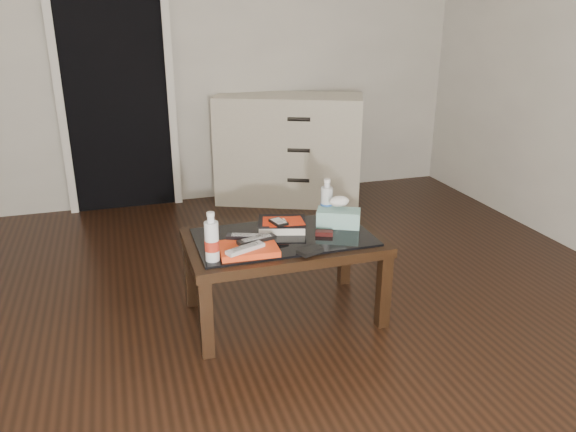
# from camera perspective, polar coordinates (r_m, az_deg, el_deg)

# --- Properties ---
(ground) EXTENTS (5.00, 5.00, 0.00)m
(ground) POSITION_cam_1_polar(r_m,az_deg,el_deg) (2.74, -5.00, -14.71)
(ground) COLOR black
(ground) RESTS_ON ground
(doorway) EXTENTS (0.90, 0.08, 2.07)m
(doorway) POSITION_cam_1_polar(r_m,az_deg,el_deg) (4.70, -17.15, 12.85)
(doorway) COLOR black
(doorway) RESTS_ON ground
(coffee_table) EXTENTS (1.00, 0.60, 0.46)m
(coffee_table) POSITION_cam_1_polar(r_m,az_deg,el_deg) (2.93, -0.46, -3.22)
(coffee_table) COLOR black
(coffee_table) RESTS_ON ground
(dresser) EXTENTS (1.30, 0.94, 0.90)m
(dresser) POSITION_cam_1_polar(r_m,az_deg,el_deg) (4.78, 0.10, 6.83)
(dresser) COLOR beige
(dresser) RESTS_ON ground
(magazines) EXTENTS (0.29, 0.22, 0.03)m
(magazines) POSITION_cam_1_polar(r_m,az_deg,el_deg) (2.72, -4.08, -3.34)
(magazines) COLOR red
(magazines) RESTS_ON coffee_table
(remote_silver) EXTENTS (0.20, 0.12, 0.02)m
(remote_silver) POSITION_cam_1_polar(r_m,az_deg,el_deg) (2.66, -4.36, -3.29)
(remote_silver) COLOR silver
(remote_silver) RESTS_ON magazines
(remote_black_front) EXTENTS (0.21, 0.10, 0.02)m
(remote_black_front) POSITION_cam_1_polar(r_m,az_deg,el_deg) (2.76, -3.21, -2.38)
(remote_black_front) COLOR black
(remote_black_front) RESTS_ON magazines
(remote_black_back) EXTENTS (0.20, 0.12, 0.02)m
(remote_black_back) POSITION_cam_1_polar(r_m,az_deg,el_deg) (2.80, -4.22, -2.09)
(remote_black_back) COLOR black
(remote_black_back) RESTS_ON magazines
(textbook) EXTENTS (0.30, 0.26, 0.05)m
(textbook) POSITION_cam_1_polar(r_m,az_deg,el_deg) (2.99, -0.63, -0.90)
(textbook) COLOR black
(textbook) RESTS_ON coffee_table
(dvd_mailers) EXTENTS (0.22, 0.18, 0.01)m
(dvd_mailers) POSITION_cam_1_polar(r_m,az_deg,el_deg) (2.97, -0.75, -0.50)
(dvd_mailers) COLOR red
(dvd_mailers) RESTS_ON textbook
(ipod) EXTENTS (0.09, 0.12, 0.02)m
(ipod) POSITION_cam_1_polar(r_m,az_deg,el_deg) (2.93, -0.97, -0.61)
(ipod) COLOR black
(ipod) RESTS_ON dvd_mailers
(flip_phone) EXTENTS (0.10, 0.08, 0.02)m
(flip_phone) POSITION_cam_1_polar(r_m,az_deg,el_deg) (2.92, 3.70, -1.74)
(flip_phone) COLOR black
(flip_phone) RESTS_ON coffee_table
(wallet) EXTENTS (0.14, 0.11, 0.02)m
(wallet) POSITION_cam_1_polar(r_m,az_deg,el_deg) (2.71, 2.27, -3.56)
(wallet) COLOR black
(wallet) RESTS_ON coffee_table
(water_bottle_left) EXTENTS (0.08, 0.08, 0.24)m
(water_bottle_left) POSITION_cam_1_polar(r_m,az_deg,el_deg) (2.61, -7.77, -2.08)
(water_bottle_left) COLOR silver
(water_bottle_left) RESTS_ON coffee_table
(water_bottle_right) EXTENTS (0.07, 0.07, 0.24)m
(water_bottle_right) POSITION_cam_1_polar(r_m,az_deg,el_deg) (3.09, 3.95, 1.65)
(water_bottle_right) COLOR silver
(water_bottle_right) RESTS_ON coffee_table
(tissue_box) EXTENTS (0.26, 0.21, 0.09)m
(tissue_box) POSITION_cam_1_polar(r_m,az_deg,el_deg) (3.04, 5.15, -0.19)
(tissue_box) COLOR teal
(tissue_box) RESTS_ON coffee_table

